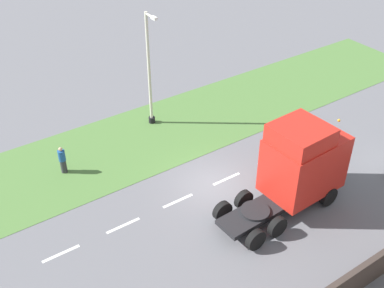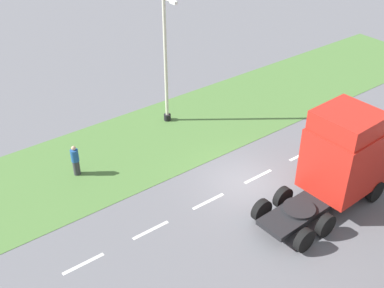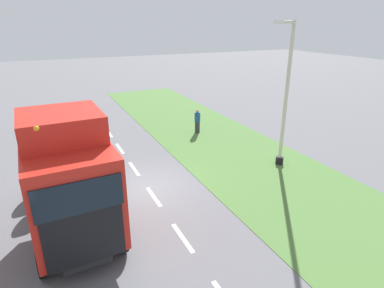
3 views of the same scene
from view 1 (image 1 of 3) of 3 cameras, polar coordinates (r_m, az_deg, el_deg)
ground_plane at (r=26.19m, az=2.54°, el=-4.86°), size 120.00×120.00×0.00m
grass_verge at (r=30.22m, az=-4.25°, el=1.17°), size 7.00×44.00×0.01m
lane_markings at (r=25.87m, az=1.29°, el=-5.42°), size 0.16×17.80×0.00m
boundary_wall at (r=21.35m, az=17.74°, el=-15.88°), size 0.25×24.00×1.50m
lorry_cab at (r=24.31m, az=12.69°, el=-2.40°), size 2.93×7.08×4.81m
lamp_post at (r=29.74m, az=-5.02°, el=7.94°), size 1.32×0.41×7.38m
pedestrian at (r=27.50m, az=-15.10°, el=-1.86°), size 0.39×0.39×1.68m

